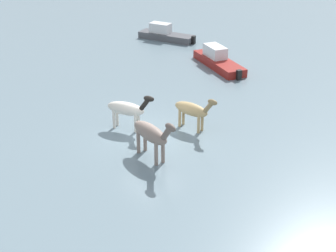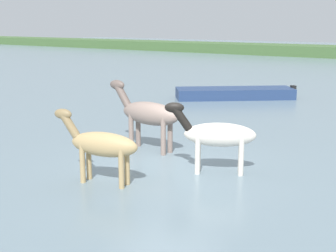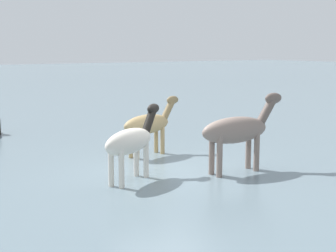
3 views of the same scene
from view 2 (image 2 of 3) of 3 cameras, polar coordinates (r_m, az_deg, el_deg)
ground_plane at (r=12.38m, az=-0.05°, el=-5.13°), size 167.16×167.16×0.00m
horse_rear_stallion at (r=11.75m, az=5.99°, el=-1.11°), size 2.22×1.43×1.81m
horse_lead at (r=11.05m, az=-8.25°, el=-2.25°), size 2.25×0.89×1.74m
horse_dark_mare at (r=13.83m, az=-2.52°, el=1.56°), size 2.62×0.64×2.04m
boat_motor_center at (r=23.88m, az=8.25°, el=3.84°), size 5.57×5.08×0.78m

